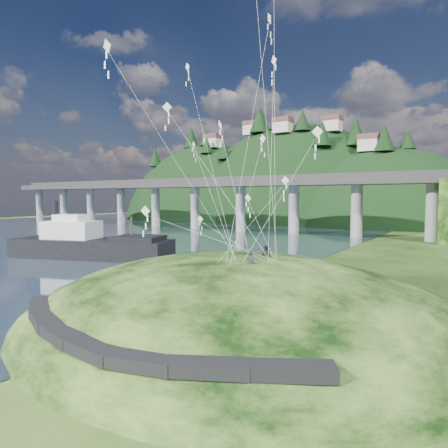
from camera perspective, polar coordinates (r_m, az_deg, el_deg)
The scene contains 10 objects.
ground at distance 34.37m, azimuth -11.35°, elevation -12.06°, with size 320.00×320.00×0.00m, color black.
water at distance 109.61m, azimuth -27.61°, elevation -1.46°, with size 240.00×240.00×0.00m, color #2E4155.
grass_hill at distance 31.69m, azimuth 2.23°, elevation -16.23°, with size 36.00×32.00×13.00m.
footpath at distance 22.18m, azimuth -15.32°, elevation -15.51°, with size 22.29×5.84×0.83m.
bridge at distance 106.00m, azimuth 5.00°, elevation 4.05°, with size 160.00×11.00×15.00m.
far_ridge at distance 161.20m, azimuth 8.26°, elevation -2.14°, with size 153.00×70.00×94.50m.
work_barge at distance 64.79m, azimuth -18.75°, elevation -2.70°, with size 25.80×14.33×8.73m.
wooden_dock at distance 42.07m, azimuth -7.60°, elevation -8.52°, with size 12.15×3.87×0.86m.
kite_flyers at distance 29.07m, azimuth 5.39°, elevation -3.13°, with size 1.42×4.08×1.90m.
kite_swarm at distance 33.42m, azimuth -0.59°, elevation 15.57°, with size 16.52×16.73×21.45m.
Camera 1 is at (23.15, -23.61, 9.40)m, focal length 32.00 mm.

